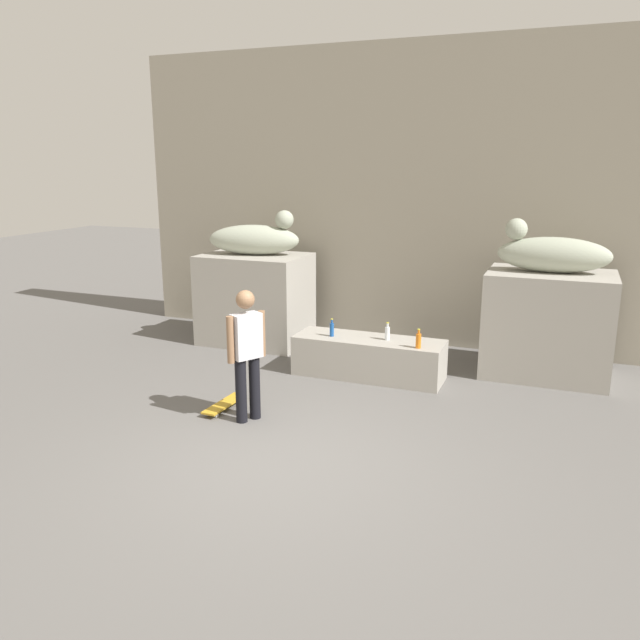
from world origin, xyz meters
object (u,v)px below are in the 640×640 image
object	(u,v)px
bottle_blue	(332,329)
bottle_clear	(387,333)
statue_reclining_left	(256,238)
skateboard	(225,404)
bottle_orange	(418,340)
statue_reclining_right	(551,253)
skater	(247,350)

from	to	relation	value
bottle_blue	bottle_clear	distance (m)	0.84
bottle_blue	bottle_clear	xyz separation A→B (m)	(0.84, 0.12, -0.00)
statue_reclining_left	bottle_blue	world-z (taller)	statue_reclining_left
skateboard	bottle_orange	world-z (taller)	bottle_orange
statue_reclining_right	bottle_blue	world-z (taller)	statue_reclining_right
skater	skateboard	distance (m)	1.00
skateboard	bottle_blue	world-z (taller)	bottle_blue
skater	bottle_clear	bearing A→B (deg)	0.97
statue_reclining_right	statue_reclining_left	bearing A→B (deg)	-1.91
statue_reclining_right	skater	world-z (taller)	statue_reclining_right
statue_reclining_left	skateboard	bearing A→B (deg)	-83.12
skater	bottle_orange	world-z (taller)	skater
bottle_orange	bottle_clear	bearing A→B (deg)	154.76
bottle_orange	bottle_clear	distance (m)	0.58
bottle_clear	skater	bearing A→B (deg)	-118.48
skateboard	bottle_blue	distance (m)	2.12
bottle_blue	bottle_orange	distance (m)	1.37
skater	bottle_blue	size ratio (longest dim) A/B	6.10
statue_reclining_left	bottle_clear	distance (m)	3.13
skateboard	bottle_blue	size ratio (longest dim) A/B	2.95
statue_reclining_left	skateboard	size ratio (longest dim) A/B	2.08
statue_reclining_right	bottle_clear	world-z (taller)	statue_reclining_right
bottle_blue	bottle_clear	size ratio (longest dim) A/B	1.02
statue_reclining_left	statue_reclining_right	size ratio (longest dim) A/B	1.04
statue_reclining_right	skater	distance (m)	4.74
bottle_blue	skateboard	bearing A→B (deg)	-113.76
skateboard	skater	bearing A→B (deg)	-111.50
statue_reclining_left	statue_reclining_right	distance (m)	4.86
skateboard	bottle_clear	distance (m)	2.64
skater	bottle_orange	bearing A→B (deg)	-12.06
skateboard	bottle_clear	size ratio (longest dim) A/B	3.01
statue_reclining_right	bottle_blue	bearing A→B (deg)	19.67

